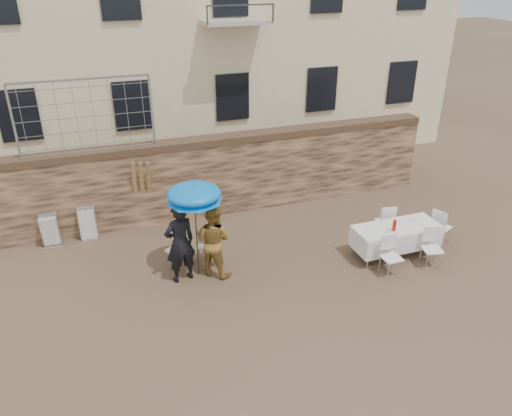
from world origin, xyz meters
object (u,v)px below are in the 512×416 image
object	(u,v)px
banquet_table	(397,228)
man_suit	(180,243)
couple_chair_right	(206,244)
chair_stack_left	(50,226)
table_chair_side	(441,226)
table_chair_front_right	(432,249)
table_chair_front_left	(392,257)
soda_bottle	(394,226)
woman_dress	(213,240)
table_chair_back	(385,221)
couple_chair_left	(177,249)
chair_stack_right	(87,221)
umbrella	(194,196)

from	to	relation	value
banquet_table	man_suit	bearing A→B (deg)	172.82
couple_chair_right	chair_stack_left	distance (m)	4.12
banquet_table	table_chair_side	world-z (taller)	table_chair_side
couple_chair_right	table_chair_front_right	size ratio (longest dim) A/B	1.00
man_suit	chair_stack_left	distance (m)	3.94
banquet_table	chair_stack_left	size ratio (longest dim) A/B	2.28
man_suit	table_chair_front_left	bearing A→B (deg)	149.46
man_suit	banquet_table	world-z (taller)	man_suit
soda_bottle	chair_stack_left	distance (m)	8.52
woman_dress	man_suit	bearing A→B (deg)	43.91
table_chair_front_right	table_chair_back	distance (m)	1.58
table_chair_front_right	chair_stack_left	size ratio (longest dim) A/B	1.04
man_suit	soda_bottle	size ratio (longest dim) A/B	7.34
chair_stack_left	couple_chair_right	bearing A→B (deg)	-31.85
man_suit	table_chair_front_left	world-z (taller)	man_suit
table_chair_back	table_chair_front_right	bearing A→B (deg)	113.20
soda_bottle	table_chair_back	world-z (taller)	soda_bottle
banquet_table	table_chair_front_right	size ratio (longest dim) A/B	2.19
couple_chair_right	table_chair_side	world-z (taller)	same
banquet_table	soda_bottle	xyz separation A→B (m)	(-0.20, -0.15, 0.17)
couple_chair_right	couple_chair_left	bearing A→B (deg)	16.57
chair_stack_right	table_chair_front_right	bearing A→B (deg)	-28.67
soda_bottle	couple_chair_left	bearing A→B (deg)	164.74
man_suit	couple_chair_right	bearing A→B (deg)	-155.27
chair_stack_left	woman_dress	bearing A→B (deg)	-37.50
banquet_table	chair_stack_right	world-z (taller)	chair_stack_right
table_chair_front_right	couple_chair_left	bearing A→B (deg)	173.52
banquet_table	table_chair_side	distance (m)	1.43
soda_bottle	table_chair_back	xyz separation A→B (m)	(0.40, 0.95, -0.43)
table_chair_front_left	table_chair_back	xyz separation A→B (m)	(0.80, 1.55, 0.00)
table_chair_front_right	table_chair_back	bearing A→B (deg)	113.53
table_chair_front_right	chair_stack_left	xyz separation A→B (m)	(-8.44, 4.12, -0.02)
couple_chair_left	table_chair_front_right	xyz separation A→B (m)	(5.64, -1.95, 0.00)
table_chair_side	banquet_table	bearing A→B (deg)	71.09
soda_bottle	table_chair_back	size ratio (longest dim) A/B	0.27
umbrella	table_chair_back	xyz separation A→B (m)	(4.94, 0.05, -1.50)
banquet_table	chair_stack_left	world-z (taller)	chair_stack_left
man_suit	banquet_table	xyz separation A→B (m)	(5.14, -0.65, -0.22)
woman_dress	couple_chair_right	xyz separation A→B (m)	(-0.05, 0.55, -0.39)
man_suit	table_chair_front_right	distance (m)	5.83
table_chair_front_left	couple_chair_left	bearing A→B (deg)	155.18
couple_chair_right	table_chair_front_left	size ratio (longest dim) A/B	1.00
soda_bottle	table_chair_side	xyz separation A→B (m)	(1.60, 0.25, -0.43)
chair_stack_left	table_chair_front_left	bearing A→B (deg)	-29.32
table_chair_back	banquet_table	bearing A→B (deg)	88.21
table_chair_front_left	table_chair_side	bearing A→B (deg)	21.42
umbrella	table_chair_front_left	size ratio (longest dim) A/B	2.18
chair_stack_left	chair_stack_right	bearing A→B (deg)	0.00
table_chair_back	chair_stack_left	world-z (taller)	table_chair_back
man_suit	couple_chair_right	distance (m)	1.01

